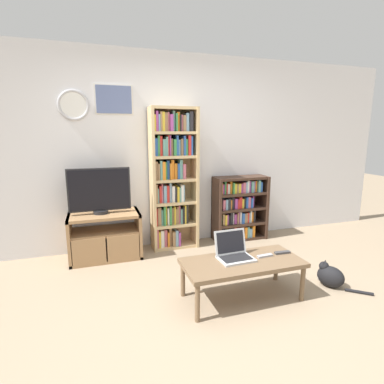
{
  "coord_description": "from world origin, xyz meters",
  "views": [
    {
      "loc": [
        -0.99,
        -2.15,
        1.56
      ],
      "look_at": [
        0.05,
        1.03,
        0.9
      ],
      "focal_mm": 28.0,
      "sensor_mm": 36.0,
      "label": 1
    }
  ],
  "objects_px": {
    "bookshelf_short": "(238,208)",
    "remote_far_from_laptop": "(265,256)",
    "bookshelf_tall": "(172,177)",
    "remote_near_laptop": "(282,252)",
    "laptop": "(234,252)",
    "tv_stand": "(105,236)",
    "coffee_table": "(242,265)",
    "television": "(100,191)",
    "cat": "(330,276)"
  },
  "relations": [
    {
      "from": "bookshelf_tall",
      "to": "remote_far_from_laptop",
      "type": "xyz_separation_m",
      "value": [
        0.54,
        -1.5,
        -0.58
      ]
    },
    {
      "from": "bookshelf_short",
      "to": "laptop",
      "type": "bearing_deg",
      "value": -118.01
    },
    {
      "from": "bookshelf_tall",
      "to": "coffee_table",
      "type": "bearing_deg",
      "value": -79.02
    },
    {
      "from": "tv_stand",
      "to": "coffee_table",
      "type": "height_order",
      "value": "tv_stand"
    },
    {
      "from": "coffee_table",
      "to": "bookshelf_short",
      "type": "bearing_deg",
      "value": 65.0
    },
    {
      "from": "television",
      "to": "laptop",
      "type": "xyz_separation_m",
      "value": [
        1.17,
        -1.32,
        -0.42
      ]
    },
    {
      "from": "coffee_table",
      "to": "laptop",
      "type": "relative_size",
      "value": 3.37
    },
    {
      "from": "tv_stand",
      "to": "laptop",
      "type": "bearing_deg",
      "value": -48.82
    },
    {
      "from": "television",
      "to": "bookshelf_short",
      "type": "relative_size",
      "value": 0.79
    },
    {
      "from": "tv_stand",
      "to": "bookshelf_short",
      "type": "xyz_separation_m",
      "value": [
        1.89,
        0.12,
        0.17
      ]
    },
    {
      "from": "television",
      "to": "laptop",
      "type": "bearing_deg",
      "value": -48.41
    },
    {
      "from": "tv_stand",
      "to": "remote_near_laptop",
      "type": "bearing_deg",
      "value": -39.49
    },
    {
      "from": "tv_stand",
      "to": "cat",
      "type": "distance_m",
      "value": 2.62
    },
    {
      "from": "bookshelf_tall",
      "to": "coffee_table",
      "type": "xyz_separation_m",
      "value": [
        0.29,
        -1.51,
        -0.63
      ]
    },
    {
      "from": "coffee_table",
      "to": "cat",
      "type": "bearing_deg",
      "value": -4.84
    },
    {
      "from": "television",
      "to": "bookshelf_short",
      "type": "bearing_deg",
      "value": 2.89
    },
    {
      "from": "coffee_table",
      "to": "tv_stand",
      "type": "bearing_deg",
      "value": 130.6
    },
    {
      "from": "television",
      "to": "bookshelf_short",
      "type": "height_order",
      "value": "television"
    },
    {
      "from": "coffee_table",
      "to": "laptop",
      "type": "xyz_separation_m",
      "value": [
        -0.05,
        0.09,
        0.1
      ]
    },
    {
      "from": "television",
      "to": "coffee_table",
      "type": "height_order",
      "value": "television"
    },
    {
      "from": "laptop",
      "to": "remote_near_laptop",
      "type": "relative_size",
      "value": 2.06
    },
    {
      "from": "tv_stand",
      "to": "coffee_table",
      "type": "xyz_separation_m",
      "value": [
        1.19,
        -1.39,
        0.05
      ]
    },
    {
      "from": "tv_stand",
      "to": "television",
      "type": "distance_m",
      "value": 0.57
    },
    {
      "from": "remote_near_laptop",
      "to": "remote_far_from_laptop",
      "type": "relative_size",
      "value": 1.0
    },
    {
      "from": "tv_stand",
      "to": "coffee_table",
      "type": "distance_m",
      "value": 1.83
    },
    {
      "from": "bookshelf_short",
      "to": "bookshelf_tall",
      "type": "bearing_deg",
      "value": 179.82
    },
    {
      "from": "laptop",
      "to": "remote_far_from_laptop",
      "type": "bearing_deg",
      "value": -15.94
    },
    {
      "from": "tv_stand",
      "to": "bookshelf_short",
      "type": "height_order",
      "value": "bookshelf_short"
    },
    {
      "from": "bookshelf_tall",
      "to": "laptop",
      "type": "distance_m",
      "value": 1.54
    },
    {
      "from": "bookshelf_short",
      "to": "remote_far_from_laptop",
      "type": "relative_size",
      "value": 5.78
    },
    {
      "from": "television",
      "to": "remote_near_laptop",
      "type": "bearing_deg",
      "value": -39.34
    },
    {
      "from": "laptop",
      "to": "remote_far_from_laptop",
      "type": "relative_size",
      "value": 2.07
    },
    {
      "from": "television",
      "to": "laptop",
      "type": "distance_m",
      "value": 1.82
    },
    {
      "from": "television",
      "to": "coffee_table",
      "type": "xyz_separation_m",
      "value": [
        1.23,
        -1.41,
        -0.52
      ]
    },
    {
      "from": "bookshelf_tall",
      "to": "bookshelf_short",
      "type": "bearing_deg",
      "value": -0.18
    },
    {
      "from": "cat",
      "to": "laptop",
      "type": "bearing_deg",
      "value": 141.94
    },
    {
      "from": "laptop",
      "to": "television",
      "type": "bearing_deg",
      "value": 129.37
    },
    {
      "from": "bookshelf_short",
      "to": "remote_near_laptop",
      "type": "xyz_separation_m",
      "value": [
        -0.25,
        -1.48,
        -0.07
      ]
    },
    {
      "from": "remote_near_laptop",
      "to": "remote_far_from_laptop",
      "type": "bearing_deg",
      "value": -81.54
    },
    {
      "from": "tv_stand",
      "to": "cat",
      "type": "xyz_separation_m",
      "value": [
        2.16,
        -1.47,
        -0.18
      ]
    },
    {
      "from": "bookshelf_short",
      "to": "remote_far_from_laptop",
      "type": "distance_m",
      "value": 1.56
    },
    {
      "from": "television",
      "to": "cat",
      "type": "height_order",
      "value": "television"
    },
    {
      "from": "remote_far_from_laptop",
      "to": "television",
      "type": "bearing_deg",
      "value": -136.42
    },
    {
      "from": "bookshelf_short",
      "to": "remote_near_laptop",
      "type": "bearing_deg",
      "value": -99.49
    },
    {
      "from": "bookshelf_tall",
      "to": "laptop",
      "type": "relative_size",
      "value": 5.63
    },
    {
      "from": "laptop",
      "to": "cat",
      "type": "bearing_deg",
      "value": -11.66
    },
    {
      "from": "coffee_table",
      "to": "television",
      "type": "bearing_deg",
      "value": 131.0
    },
    {
      "from": "bookshelf_short",
      "to": "remote_near_laptop",
      "type": "relative_size",
      "value": 5.76
    },
    {
      "from": "television",
      "to": "remote_far_from_laptop",
      "type": "height_order",
      "value": "television"
    },
    {
      "from": "bookshelf_tall",
      "to": "remote_near_laptop",
      "type": "xyz_separation_m",
      "value": [
        0.75,
        -1.48,
        -0.58
      ]
    }
  ]
}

